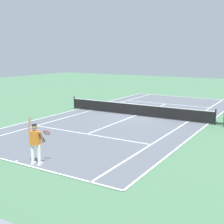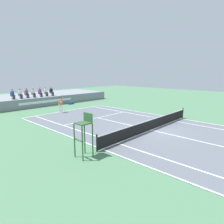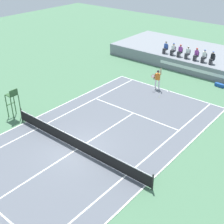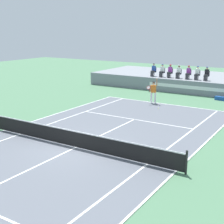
% 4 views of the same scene
% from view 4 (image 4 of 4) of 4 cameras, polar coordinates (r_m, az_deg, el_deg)
% --- Properties ---
extents(ground_plane, '(80.00, 80.00, 0.00)m').
position_cam_4_polar(ground_plane, '(17.26, -6.34, -6.20)').
color(ground_plane, '#4C7A56').
extents(court, '(11.08, 23.88, 0.03)m').
position_cam_4_polar(court, '(17.25, -6.34, -6.17)').
color(court, slate).
rests_on(court, ground).
extents(net, '(11.98, 0.10, 1.07)m').
position_cam_4_polar(net, '(17.08, -6.39, -4.56)').
color(net, black).
rests_on(net, ground).
extents(barrier_wall, '(22.11, 0.25, 1.28)m').
position_cam_4_polar(barrier_wall, '(31.56, 12.97, 4.14)').
color(barrier_wall, gray).
rests_on(barrier_wall, ground).
extents(bleacher_platform, '(22.11, 7.97, 1.28)m').
position_cam_4_polar(bleacher_platform, '(35.42, 15.21, 5.08)').
color(bleacher_platform, gray).
rests_on(bleacher_platform, ground).
extents(spectator_seated_0, '(0.44, 0.60, 1.26)m').
position_cam_4_polar(spectator_seated_0, '(33.81, 7.17, 7.20)').
color(spectator_seated_0, '#474C56').
rests_on(spectator_seated_0, bleacher_platform).
extents(spectator_seated_1, '(0.44, 0.60, 1.26)m').
position_cam_4_polar(spectator_seated_1, '(33.42, 8.65, 7.07)').
color(spectator_seated_1, '#474C56').
rests_on(spectator_seated_1, bleacher_platform).
extents(spectator_seated_2, '(0.44, 0.60, 1.26)m').
position_cam_4_polar(spectator_seated_2, '(33.10, 9.98, 6.94)').
color(spectator_seated_2, '#474C56').
rests_on(spectator_seated_2, bleacher_platform).
extents(spectator_seated_3, '(0.44, 0.60, 1.26)m').
position_cam_4_polar(spectator_seated_3, '(32.78, 11.44, 6.81)').
color(spectator_seated_3, '#474C56').
rests_on(spectator_seated_3, bleacher_platform).
extents(spectator_seated_4, '(0.44, 0.60, 1.26)m').
position_cam_4_polar(spectator_seated_4, '(32.44, 13.06, 6.65)').
color(spectator_seated_4, '#474C56').
rests_on(spectator_seated_4, bleacher_platform).
extents(spectator_seated_5, '(0.44, 0.60, 1.26)m').
position_cam_4_polar(spectator_seated_5, '(32.17, 14.52, 6.50)').
color(spectator_seated_5, '#474C56').
rests_on(spectator_seated_5, bleacher_platform).
extents(spectator_seated_6, '(0.44, 0.60, 1.26)m').
position_cam_4_polar(spectator_seated_6, '(31.92, 16.03, 6.34)').
color(spectator_seated_6, '#474C56').
rests_on(spectator_seated_6, bleacher_platform).
extents(tennis_player, '(0.74, 0.75, 2.08)m').
position_cam_4_polar(tennis_player, '(27.15, 7.16, 3.53)').
color(tennis_player, white).
rests_on(tennis_player, ground).
extents(tennis_ball, '(0.07, 0.07, 0.07)m').
position_cam_4_polar(tennis_ball, '(25.60, 8.05, 0.65)').
color(tennis_ball, '#D1E533').
rests_on(tennis_ball, ground).
extents(equipment_bag, '(0.93, 0.43, 0.32)m').
position_cam_4_polar(equipment_bag, '(29.81, 18.19, 2.26)').
color(equipment_bag, '#194799').
rests_on(equipment_bag, ground).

